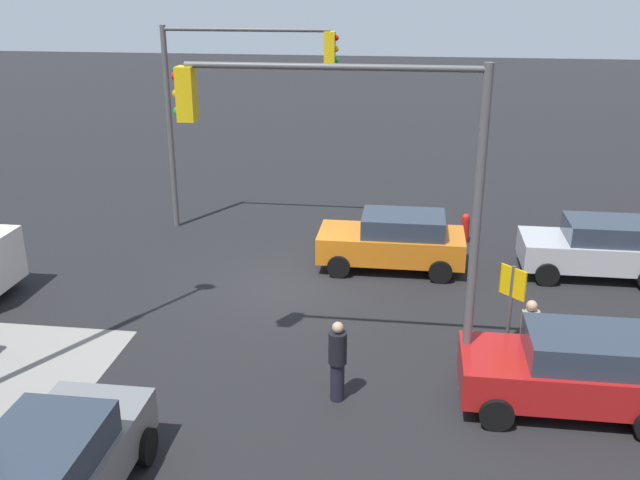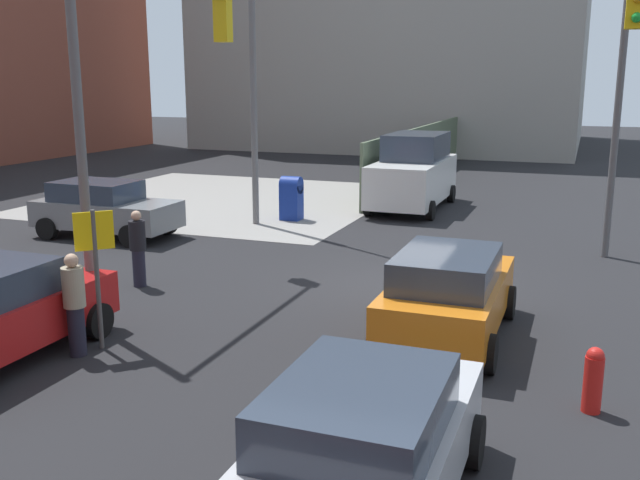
% 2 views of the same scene
% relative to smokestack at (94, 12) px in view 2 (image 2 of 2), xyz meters
% --- Properties ---
extents(ground_plane, '(120.00, 120.00, 0.00)m').
position_rel_smokestack_xyz_m(ground_plane, '(-29.33, -30.00, -9.19)').
color(ground_plane, black).
extents(sidewalk_corner, '(12.00, 12.00, 0.01)m').
position_rel_smokestack_xyz_m(sidewalk_corner, '(-20.33, -21.00, -9.18)').
color(sidewalk_corner, gray).
rests_on(sidewalk_corner, ground).
extents(construction_fence, '(21.04, 0.12, 2.40)m').
position_rel_smokestack_xyz_m(construction_fence, '(-10.81, -26.80, -7.99)').
color(construction_fence, '#56664C').
rests_on(construction_fence, ground).
extents(smokestack, '(1.80, 1.80, 18.38)m').
position_rel_smokestack_xyz_m(smokestack, '(0.00, 0.00, 0.00)').
color(smokestack, brown).
rests_on(smokestack, ground).
extents(traffic_signal_nw_corner, '(5.78, 0.36, 6.50)m').
position_rel_smokestack_xyz_m(traffic_signal_nw_corner, '(-31.61, -25.50, -4.54)').
color(traffic_signal_nw_corner, '#59595B').
rests_on(traffic_signal_nw_corner, ground).
extents(traffic_signal_se_corner, '(5.52, 0.36, 6.50)m').
position_rel_smokestack_xyz_m(traffic_signal_se_corner, '(-26.93, -34.50, -4.56)').
color(traffic_signal_se_corner, '#59595B').
rests_on(traffic_signal_se_corner, ground).
extents(street_lamp_corner, '(1.56, 2.37, 8.00)m').
position_rel_smokestack_xyz_m(street_lamp_corner, '(-24.31, -24.52, -4.49)').
color(street_lamp_corner, slate).
rests_on(street_lamp_corner, ground).
extents(warning_sign_two_way, '(0.48, 0.48, 2.40)m').
position_rel_smokestack_xyz_m(warning_sign_two_way, '(-34.73, -26.37, -7.55)').
color(warning_sign_two_way, '#4C4C4C').
rests_on(warning_sign_two_way, ground).
extents(mailbox_blue, '(0.56, 0.64, 1.43)m').
position_rel_smokestack_xyz_m(mailbox_blue, '(-23.13, -25.00, -8.42)').
color(mailbox_blue, navy).
rests_on(mailbox_blue, ground).
extents(fire_hydrant, '(0.26, 0.26, 0.94)m').
position_rel_smokestack_xyz_m(fire_hydrant, '(-34.33, -34.20, -8.70)').
color(fire_hydrant, red).
rests_on(fire_hydrant, ground).
extents(sedan_silver, '(3.91, 2.02, 1.62)m').
position_rel_smokestack_xyz_m(sedan_silver, '(-37.76, -31.99, -8.35)').
color(sedan_silver, '#B7BABF').
rests_on(sedan_silver, ground).
extents(coupe_gray, '(2.02, 4.14, 1.62)m').
position_rel_smokestack_xyz_m(coupe_gray, '(-27.38, -20.93, -8.35)').
color(coupe_gray, slate).
rests_on(coupe_gray, ground).
extents(hatchback_orange, '(4.11, 2.02, 1.62)m').
position_rel_smokestack_xyz_m(hatchback_orange, '(-32.17, -31.79, -8.35)').
color(hatchback_orange, orange).
rests_on(hatchback_orange, ground).
extents(van_white_delivery, '(5.40, 2.32, 2.62)m').
position_rel_smokestack_xyz_m(van_white_delivery, '(-19.63, -28.20, -7.91)').
color(van_white_delivery, white).
rests_on(van_white_delivery, ground).
extents(pedestrian_crossing, '(0.36, 0.36, 1.74)m').
position_rel_smokestack_xyz_m(pedestrian_crossing, '(-35.13, -26.20, -8.28)').
color(pedestrian_crossing, '#9E937A').
rests_on(pedestrian_crossing, ground).
extents(pedestrian_waiting, '(0.36, 0.36, 1.70)m').
position_rel_smokestack_xyz_m(pedestrian_waiting, '(-31.33, -24.80, -8.30)').
color(pedestrian_waiting, black).
rests_on(pedestrian_waiting, ground).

